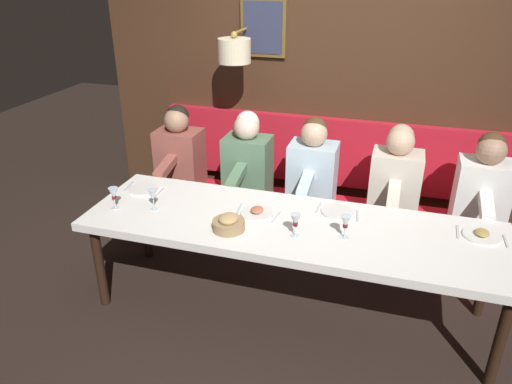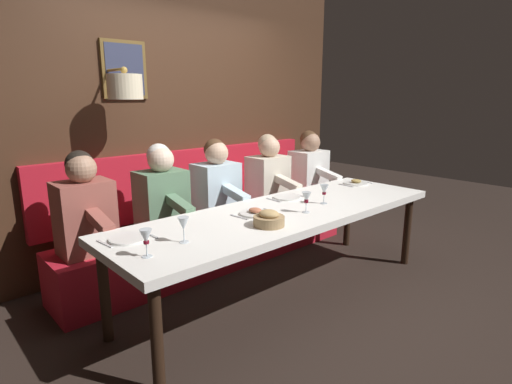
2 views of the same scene
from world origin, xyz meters
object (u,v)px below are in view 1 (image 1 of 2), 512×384
(dining_table, at_px, (291,231))
(diner_nearest, at_px, (483,186))
(diner_middle, at_px, (313,166))
(bread_bowl, at_px, (229,223))
(diner_near, at_px, (396,176))
(wine_glass_0, at_px, (295,221))
(diner_far, at_px, (247,159))
(wine_glass_1, at_px, (153,195))
(wine_glass_2, at_px, (114,194))
(diner_farthest, at_px, (179,151))
(wine_glass_3, at_px, (346,222))

(dining_table, xyz_separation_m, diner_nearest, (0.88, -1.32, 0.13))
(diner_middle, bearing_deg, bread_bowl, 161.68)
(diner_near, distance_m, wine_glass_0, 1.20)
(diner_middle, distance_m, diner_far, 0.58)
(diner_middle, height_order, wine_glass_1, diner_middle)
(diner_middle, bearing_deg, wine_glass_2, 129.28)
(diner_near, bearing_deg, dining_table, 143.23)
(diner_near, distance_m, wine_glass_1, 1.93)
(wine_glass_2, height_order, bread_bowl, wine_glass_2)
(diner_nearest, distance_m, diner_near, 0.66)
(wine_glass_1, bearing_deg, diner_far, -22.39)
(dining_table, distance_m, wine_glass_1, 1.03)
(wine_glass_0, distance_m, wine_glass_2, 1.36)
(wine_glass_1, bearing_deg, diner_near, -59.63)
(diner_near, relative_size, bread_bowl, 3.60)
(diner_near, xyz_separation_m, bread_bowl, (-1.09, 1.05, -0.03))
(diner_middle, relative_size, wine_glass_0, 4.82)
(wine_glass_0, bearing_deg, diner_middle, 4.75)
(dining_table, xyz_separation_m, wine_glass_1, (-0.10, 1.01, 0.18))
(diner_middle, relative_size, diner_farthest, 1.00)
(diner_near, height_order, bread_bowl, diner_near)
(diner_middle, height_order, diner_far, same)
(dining_table, relative_size, wine_glass_2, 17.87)
(diner_near, bearing_deg, bread_bowl, 136.26)
(diner_middle, bearing_deg, diner_nearest, -90.00)
(wine_glass_0, distance_m, bread_bowl, 0.46)
(diner_nearest, height_order, wine_glass_1, diner_nearest)
(wine_glass_3, xyz_separation_m, bread_bowl, (-0.12, 0.76, -0.07))
(diner_near, bearing_deg, diner_farthest, 90.00)
(diner_far, bearing_deg, wine_glass_1, 157.61)
(diner_near, bearing_deg, wine_glass_2, 117.99)
(diner_near, relative_size, wine_glass_1, 4.82)
(wine_glass_2, distance_m, bread_bowl, 0.91)
(diner_far, height_order, bread_bowl, diner_far)
(diner_near, relative_size, wine_glass_0, 4.82)
(diner_near, relative_size, wine_glass_3, 4.82)
(wine_glass_1, bearing_deg, diner_nearest, -67.19)
(diner_far, distance_m, diner_farthest, 0.65)
(wine_glass_0, xyz_separation_m, wine_glass_3, (0.08, -0.32, 0.00))
(wine_glass_0, bearing_deg, wine_glass_3, -76.49)
(diner_near, bearing_deg, wine_glass_3, 163.80)
(diner_middle, bearing_deg, wine_glass_1, 134.80)
(wine_glass_0, bearing_deg, diner_near, -29.73)
(diner_middle, relative_size, diner_far, 1.00)
(bread_bowl, bearing_deg, diner_near, -43.74)
(diner_far, relative_size, wine_glass_3, 4.82)
(diner_far, height_order, wine_glass_1, diner_far)
(diner_middle, bearing_deg, diner_farthest, 90.00)
(diner_nearest, xyz_separation_m, wine_glass_0, (-1.04, 1.25, 0.04))
(diner_near, xyz_separation_m, wine_glass_1, (-0.98, 1.67, 0.04))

